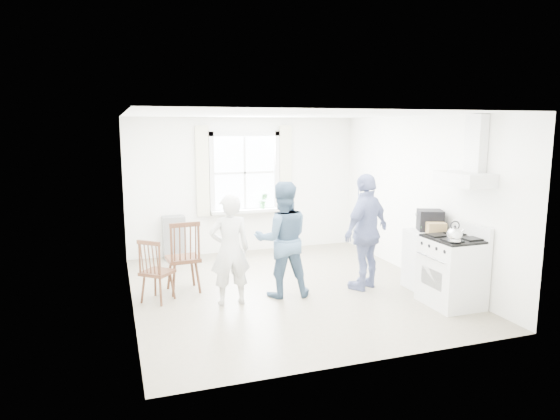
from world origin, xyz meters
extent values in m
cube|color=gray|center=(0.00, 0.00, -0.01)|extent=(4.62, 5.12, 0.02)
cube|color=white|center=(0.00, 2.52, 1.30)|extent=(4.62, 0.04, 2.64)
cube|color=white|center=(0.00, -2.52, 1.30)|extent=(4.62, 0.04, 2.64)
cube|color=white|center=(-2.27, 0.00, 1.30)|extent=(0.04, 5.12, 2.64)
cube|color=white|center=(2.27, 0.00, 1.30)|extent=(0.04, 5.12, 2.64)
cube|color=white|center=(0.00, 0.00, 2.61)|extent=(4.62, 5.12, 0.02)
cube|color=white|center=(0.00, 2.48, 1.55)|extent=(1.20, 0.02, 1.40)
cube|color=silver|center=(0.00, 2.46, 2.29)|extent=(1.38, 0.09, 0.09)
cube|color=silver|center=(0.00, 2.46, 0.81)|extent=(1.38, 0.09, 0.09)
cube|color=silver|center=(-0.65, 2.46, 1.55)|extent=(0.09, 0.09, 1.58)
cube|color=silver|center=(0.65, 2.46, 1.55)|extent=(0.09, 0.09, 1.58)
cube|color=silver|center=(0.00, 2.38, 0.82)|extent=(1.38, 0.24, 0.06)
cube|color=beige|center=(-0.82, 2.44, 1.60)|extent=(0.24, 0.05, 1.70)
cube|color=beige|center=(0.82, 2.44, 1.60)|extent=(0.24, 0.05, 1.70)
cube|color=silver|center=(2.02, -1.35, 1.74)|extent=(0.45, 0.76, 0.18)
cube|color=silver|center=(2.17, -1.35, 2.21)|extent=(0.14, 0.30, 0.76)
cube|color=gray|center=(-1.40, 2.33, 0.40)|extent=(0.40, 0.30, 0.80)
cube|color=silver|center=(1.91, -1.35, 0.46)|extent=(0.65, 0.76, 0.92)
cube|color=black|center=(1.91, -1.35, 0.94)|extent=(0.61, 0.72, 0.03)
cube|color=silver|center=(2.20, -1.35, 1.02)|extent=(0.06, 0.76, 0.20)
cylinder|color=silver|center=(1.56, -1.35, 0.70)|extent=(0.02, 0.61, 0.02)
sphere|color=silver|center=(1.73, -1.58, 1.05)|extent=(0.20, 0.20, 0.20)
cylinder|color=silver|center=(1.73, -1.58, 0.99)|extent=(0.18, 0.18, 0.04)
torus|color=black|center=(1.73, -1.58, 1.17)|extent=(0.13, 0.05, 0.13)
cube|color=silver|center=(1.98, -0.65, 0.45)|extent=(0.50, 0.55, 0.90)
cube|color=black|center=(2.02, -0.65, 0.98)|extent=(0.44, 0.42, 0.16)
cube|color=black|center=(2.02, -0.65, 1.14)|extent=(0.44, 0.42, 0.15)
cube|color=#987B49|center=(1.96, -0.88, 0.98)|extent=(0.30, 0.25, 0.17)
cube|color=#402214|center=(-1.50, 0.42, 0.50)|extent=(0.50, 0.48, 0.06)
cube|color=#402214|center=(-1.48, 0.22, 0.79)|extent=(0.44, 0.10, 0.60)
cylinder|color=#402214|center=(-1.50, 0.42, 0.24)|extent=(0.04, 0.04, 0.47)
cube|color=#402214|center=(-1.90, 0.10, 0.42)|extent=(0.53, 0.53, 0.05)
cube|color=#402214|center=(-2.01, -0.02, 0.66)|extent=(0.31, 0.29, 0.50)
cylinder|color=#402214|center=(-1.90, 0.10, 0.20)|extent=(0.03, 0.03, 0.40)
imported|color=silver|center=(-0.96, -0.34, 0.77)|extent=(0.57, 0.57, 1.54)
imported|color=#435F7D|center=(-0.16, -0.24, 0.84)|extent=(0.92, 0.92, 1.67)
imported|color=navy|center=(1.14, -0.33, 0.88)|extent=(1.39, 1.39, 1.75)
imported|color=#35773A|center=(0.34, 2.36, 1.00)|extent=(0.21, 0.21, 0.30)
camera|label=1|loc=(-2.43, -6.82, 2.44)|focal=32.00mm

